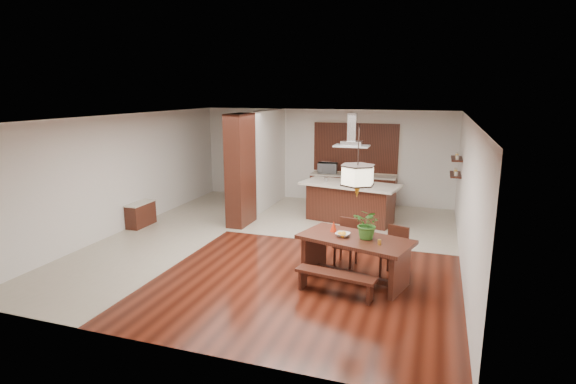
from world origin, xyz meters
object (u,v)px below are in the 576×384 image
(dining_bench, at_px, (335,284))
(fruit_bowl, at_px, (343,235))
(dining_chair_right, at_px, (393,252))
(kitchen_island, at_px, (350,202))
(foliage_plant, at_px, (368,224))
(microwave, at_px, (327,168))
(dining_chair_left, at_px, (346,243))
(dining_table, at_px, (355,249))
(pendant_lantern, at_px, (358,161))
(hallway_console, at_px, (141,214))
(island_cup, at_px, (366,183))
(range_hood, at_px, (352,130))

(dining_bench, distance_m, fruit_bowl, 0.97)
(dining_chair_right, bearing_deg, kitchen_island, 132.12)
(dining_bench, relative_size, foliage_plant, 2.53)
(foliage_plant, xyz_separation_m, microwave, (-2.12, 5.67, -0.01))
(dining_chair_left, xyz_separation_m, fruit_bowl, (0.07, -0.72, 0.40))
(dining_table, xyz_separation_m, dining_bench, (-0.20, -0.70, -0.42))
(fruit_bowl, bearing_deg, dining_chair_left, 95.78)
(microwave, bearing_deg, dining_chair_right, -71.15)
(pendant_lantern, bearing_deg, hallway_console, 164.20)
(dining_bench, xyz_separation_m, island_cup, (-0.21, 4.44, 0.91))
(kitchen_island, bearing_deg, dining_table, -67.07)
(pendant_lantern, relative_size, microwave, 2.23)
(dining_bench, distance_m, dining_chair_left, 1.46)
(dining_bench, bearing_deg, range_hood, 97.80)
(dining_chair_right, xyz_separation_m, microwave, (-2.55, 5.22, 0.64))
(dining_chair_right, xyz_separation_m, foliage_plant, (-0.43, -0.44, 0.64))
(dining_table, distance_m, foliage_plant, 0.55)
(dining_bench, height_order, kitchen_island, kitchen_island)
(dining_bench, relative_size, fruit_bowl, 5.33)
(hallway_console, relative_size, dining_chair_right, 0.93)
(pendant_lantern, relative_size, range_hood, 1.46)
(dining_table, distance_m, pendant_lantern, 1.63)
(island_cup, bearing_deg, pendant_lantern, -83.74)
(dining_chair_left, bearing_deg, foliage_plant, -44.00)
(dining_table, relative_size, pendant_lantern, 1.69)
(dining_table, distance_m, dining_chair_left, 0.81)
(foliage_plant, xyz_separation_m, fruit_bowl, (-0.46, 0.00, -0.25))
(hallway_console, xyz_separation_m, microwave, (4.00, 4.00, 0.80))
(dining_chair_left, relative_size, dining_chair_right, 0.99)
(foliage_plant, bearing_deg, island_cup, 99.60)
(hallway_console, relative_size, kitchen_island, 0.32)
(dining_chair_left, bearing_deg, microwave, 117.56)
(dining_chair_left, relative_size, island_cup, 7.50)
(pendant_lantern, height_order, island_cup, pendant_lantern)
(foliage_plant, bearing_deg, hallway_console, 164.79)
(microwave, bearing_deg, foliage_plant, -76.69)
(island_cup, bearing_deg, dining_chair_left, -88.10)
(hallway_console, distance_m, dining_bench, 6.17)
(foliage_plant, bearing_deg, pendant_lantern, -178.79)
(microwave, bearing_deg, dining_bench, -82.28)
(fruit_bowl, relative_size, kitchen_island, 0.10)
(island_cup, bearing_deg, dining_chair_right, -72.08)
(dining_chair_right, bearing_deg, hallway_console, -172.07)
(dining_table, relative_size, range_hood, 2.46)
(dining_table, xyz_separation_m, kitchen_island, (-0.82, 3.82, -0.07))
(hallway_console, distance_m, range_hood, 5.92)
(range_hood, distance_m, microwave, 2.53)
(dining_chair_right, distance_m, range_hood, 4.19)
(kitchen_island, bearing_deg, island_cup, 0.22)
(foliage_plant, xyz_separation_m, kitchen_island, (-1.04, 3.82, -0.57))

